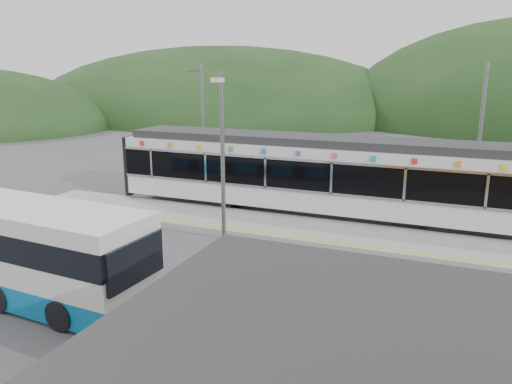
% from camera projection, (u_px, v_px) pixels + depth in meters
% --- Properties ---
extents(ground, '(120.00, 120.00, 0.00)m').
position_uv_depth(ground, '(262.00, 260.00, 18.04)').
color(ground, '#4C4C4F').
rests_on(ground, ground).
extents(hills, '(146.00, 149.00, 26.00)m').
position_uv_depth(hills, '(450.00, 237.00, 20.48)').
color(hills, '#1E3D19').
rests_on(hills, ground).
extents(platform, '(26.00, 3.20, 0.30)m').
position_uv_depth(platform, '(292.00, 229.00, 20.96)').
color(platform, '#9E9E99').
rests_on(platform, ground).
extents(yellow_line, '(26.00, 0.10, 0.01)m').
position_uv_depth(yellow_line, '(281.00, 235.00, 19.76)').
color(yellow_line, yellow).
rests_on(yellow_line, platform).
extents(train, '(20.44, 3.01, 3.74)m').
position_uv_depth(train, '(329.00, 174.00, 22.61)').
color(train, black).
rests_on(train, ground).
extents(catenary_mast_west, '(0.18, 1.80, 7.00)m').
position_uv_depth(catenary_mast_west, '(203.00, 126.00, 27.44)').
color(catenary_mast_west, slate).
rests_on(catenary_mast_west, ground).
extents(catenary_mast_east, '(0.18, 1.80, 7.00)m').
position_uv_depth(catenary_mast_east, '(479.00, 139.00, 22.23)').
color(catenary_mast_east, slate).
rests_on(catenary_mast_east, ground).
extents(bus, '(10.63, 3.06, 2.87)m').
position_uv_depth(bus, '(0.00, 247.00, 15.37)').
color(bus, '#0C6EB4').
rests_on(bus, ground).
extents(lamp_post, '(0.51, 1.20, 6.64)m').
position_uv_depth(lamp_post, '(221.00, 168.00, 14.30)').
color(lamp_post, slate).
rests_on(lamp_post, ground).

